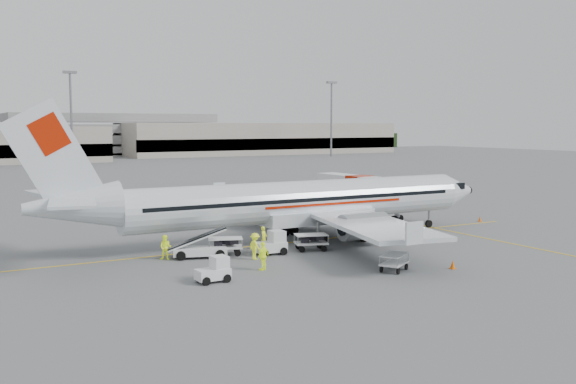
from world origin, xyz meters
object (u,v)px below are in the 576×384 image
tug_mid (270,243)px  belt_loader (200,239)px  tug_fore (369,229)px  tug_aft (213,269)px  aircraft (303,174)px  jet_bridge (359,195)px

tug_mid → belt_loader: bearing=167.2°
tug_fore → tug_aft: (-16.39, -6.75, -0.18)m
belt_loader → tug_fore: bearing=17.8°
tug_aft → aircraft: bearing=36.3°
aircraft → tug_fore: 6.93m
belt_loader → tug_mid: bearing=2.3°
belt_loader → tug_fore: belt_loader is taller
jet_bridge → tug_aft: jet_bridge is taller
tug_mid → tug_aft: 8.79m
aircraft → belt_loader: aircraft is taller
tug_mid → tug_aft: size_ratio=1.12×
tug_fore → tug_aft: tug_fore is taller
aircraft → tug_mid: (-5.09, -3.98, -4.54)m
tug_aft → tug_mid: bearing=36.8°
aircraft → tug_mid: 7.90m
tug_aft → jet_bridge: bearing=35.8°
jet_bridge → tug_mid: bearing=-146.7°
aircraft → tug_mid: bearing=-141.3°
tug_fore → tug_aft: bearing=-149.4°
tug_fore → tug_mid: bearing=-164.7°
tug_mid → tug_aft: bearing=-137.0°
tug_mid → tug_aft: (-6.80, -5.57, -0.09)m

